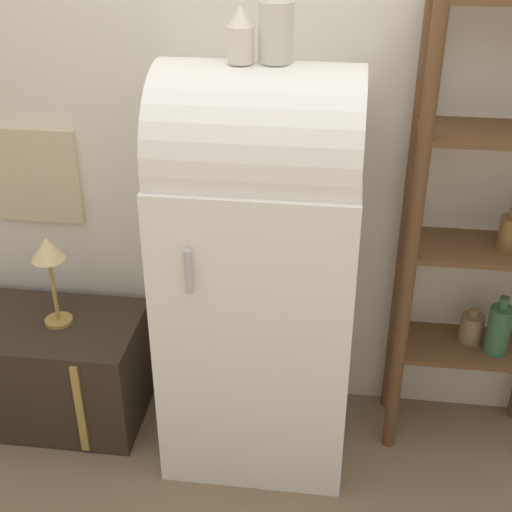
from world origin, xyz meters
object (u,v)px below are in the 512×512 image
Objects in this scene: desk_lamp at (49,258)px; vase_left at (240,36)px; suitcase_trunk at (50,368)px; refrigerator at (260,267)px; vase_center at (276,19)px.

vase_left is at bearing -3.87° from desk_lamp.
suitcase_trunk is 1.60m from vase_left.
refrigerator is at bearing -2.72° from desk_lamp.
vase_left reaches higher than suitcase_trunk.
vase_left is at bearing -168.08° from refrigerator.
vase_left reaches higher than refrigerator.
desk_lamp is at bearing 8.33° from suitcase_trunk.
refrigerator is 0.81m from desk_lamp.
suitcase_trunk is at bearing 178.88° from vase_center.
refrigerator is at bearing 11.92° from vase_left.
vase_left is 0.45× the size of desk_lamp.
refrigerator is at bearing -1.87° from suitcase_trunk.
vase_left is 0.12m from vase_center.
desk_lamp is at bearing 176.13° from vase_left.
suitcase_trunk is at bearing 178.13° from refrigerator.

